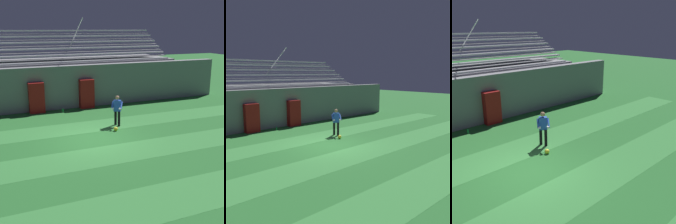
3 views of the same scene
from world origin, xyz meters
TOP-DOWN VIEW (x-y plane):
  - ground_plane at (0.00, 0.00)m, footprint 80.00×80.00m
  - turf_stripe_near at (0.00, -6.00)m, footprint 28.00×2.00m
  - turf_stripe_mid at (0.00, -2.00)m, footprint 28.00×2.00m
  - turf_stripe_far at (0.00, 1.99)m, footprint 28.00×2.00m
  - back_wall at (0.00, 6.50)m, footprint 24.00×0.60m
  - padding_pillar_gate_left at (-1.64, 5.95)m, footprint 0.95×0.44m
  - padding_pillar_gate_right at (1.64, 5.95)m, footprint 0.95×0.44m
  - bleacher_stand at (0.00, 9.19)m, footprint 18.00×4.75m
  - goalkeeper at (1.92, 1.56)m, footprint 0.74×0.71m
  - soccer_ball at (1.50, 0.77)m, footprint 0.22×0.22m
  - water_bottle at (-0.13, 5.42)m, footprint 0.07×0.07m

SIDE VIEW (x-z plane):
  - ground_plane at x=0.00m, z-range 0.00..0.00m
  - turf_stripe_near at x=0.00m, z-range 0.00..0.01m
  - turf_stripe_mid at x=0.00m, z-range 0.00..0.01m
  - turf_stripe_far at x=0.00m, z-range 0.00..0.01m
  - soccer_ball at x=1.50m, z-range 0.00..0.22m
  - water_bottle at x=-0.13m, z-range 0.00..0.24m
  - padding_pillar_gate_left at x=-1.64m, z-range 0.00..1.90m
  - padding_pillar_gate_right at x=1.64m, z-range 0.00..1.90m
  - goalkeeper at x=1.92m, z-range 0.12..1.79m
  - back_wall at x=0.00m, z-range 0.00..2.80m
  - bleacher_stand at x=0.00m, z-range -1.40..4.42m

